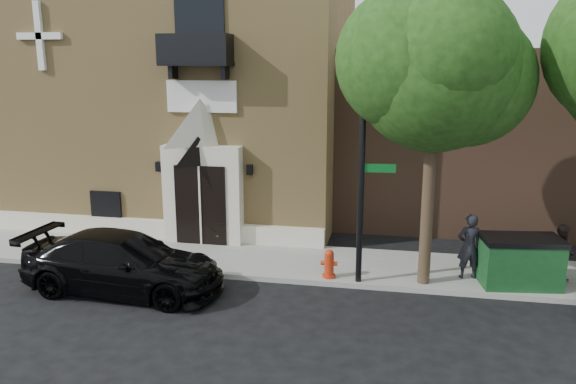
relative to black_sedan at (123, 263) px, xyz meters
name	(u,v)px	position (x,y,z in m)	size (l,w,h in m)	color
ground	(206,278)	(1.83, 1.29, -0.78)	(120.00, 120.00, 0.00)	black
sidewalk	(254,260)	(2.83, 2.79, -0.71)	(42.00, 3.00, 0.15)	gray
church	(197,95)	(-1.15, 9.24, 3.85)	(12.20, 11.01, 9.30)	tan
street_tree_left	(437,66)	(7.86, 1.63, 5.08)	(4.97, 4.38, 7.77)	#38281C
black_sedan	(123,263)	(0.00, 0.00, 0.00)	(2.20, 5.40, 1.57)	black
street_sign	(362,171)	(6.12, 1.51, 2.42)	(0.98, 0.96, 6.06)	black
fire_hydrant	(329,264)	(5.28, 1.62, -0.24)	(0.46, 0.37, 0.80)	#B72C10
dumpster	(520,261)	(10.31, 2.02, 0.04)	(2.17, 1.41, 1.33)	#103C1D
planter	(220,232)	(1.41, 3.96, -0.26)	(0.68, 0.59, 0.76)	#3A5F2A
pedestrian_near	(469,246)	(9.03, 2.31, 0.27)	(0.66, 0.43, 1.82)	black
pedestrian_far	(561,251)	(11.53, 2.82, 0.13)	(0.74, 0.58, 1.52)	#302420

